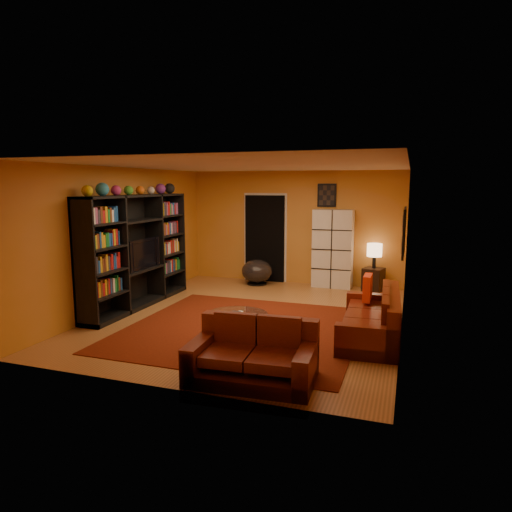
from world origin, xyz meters
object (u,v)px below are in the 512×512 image
(tv, at_px, (140,254))
(coffee_table, at_px, (236,318))
(sofa, at_px, (375,319))
(loveseat, at_px, (254,355))
(storage_cabinet, at_px, (333,249))
(bowl_chair, at_px, (257,271))
(table_lamp, at_px, (374,251))
(side_table, at_px, (373,279))
(entertainment_unit, at_px, (137,251))

(tv, height_order, coffee_table, tv)
(sofa, bearing_deg, coffee_table, -154.60)
(sofa, xyz_separation_m, loveseat, (-1.25, -1.96, -0.00))
(coffee_table, bearing_deg, storage_cabinet, 81.18)
(sofa, relative_size, bowl_chair, 2.94)
(coffee_table, relative_size, table_lamp, 1.70)
(storage_cabinet, xyz_separation_m, side_table, (0.91, -0.08, -0.62))
(loveseat, bearing_deg, sofa, -36.15)
(tv, relative_size, coffee_table, 1.09)
(loveseat, relative_size, side_table, 3.02)
(bowl_chair, distance_m, table_lamp, 2.67)
(tv, distance_m, loveseat, 4.01)
(coffee_table, xyz_separation_m, bowl_chair, (-1.03, 3.95, -0.11))
(loveseat, bearing_deg, entertainment_unit, 49.01)
(sofa, distance_m, side_table, 3.20)
(entertainment_unit, xyz_separation_m, coffee_table, (2.56, -1.45, -0.64))
(side_table, bearing_deg, entertainment_unit, -146.61)
(entertainment_unit, height_order, table_lamp, entertainment_unit)
(sofa, bearing_deg, storage_cabinet, 107.28)
(coffee_table, distance_m, storage_cabinet, 4.33)
(side_table, distance_m, table_lamp, 0.63)
(entertainment_unit, distance_m, table_lamp, 4.95)
(coffee_table, height_order, side_table, side_table)
(entertainment_unit, xyz_separation_m, sofa, (4.41, -0.46, -0.76))
(tv, relative_size, table_lamp, 1.85)
(bowl_chair, bearing_deg, coffee_table, -75.44)
(loveseat, height_order, coffee_table, loveseat)
(tv, distance_m, coffee_table, 2.96)
(entertainment_unit, relative_size, tv, 3.03)
(storage_cabinet, bearing_deg, tv, -137.53)
(entertainment_unit, height_order, sofa, entertainment_unit)
(loveseat, height_order, table_lamp, table_lamp)
(entertainment_unit, distance_m, tv, 0.07)
(storage_cabinet, bearing_deg, table_lamp, -3.76)
(table_lamp, bearing_deg, entertainment_unit, -146.61)
(coffee_table, bearing_deg, loveseat, -58.25)
(tv, relative_size, side_table, 1.98)
(tv, relative_size, loveseat, 0.66)
(storage_cabinet, xyz_separation_m, table_lamp, (0.91, -0.08, 0.01))
(tv, relative_size, bowl_chair, 1.40)
(entertainment_unit, xyz_separation_m, tv, (0.05, 0.01, -0.04))
(loveseat, distance_m, side_table, 5.23)
(coffee_table, bearing_deg, bowl_chair, 104.56)
(loveseat, xyz_separation_m, table_lamp, (0.97, 5.14, 0.60))
(bowl_chair, height_order, table_lamp, table_lamp)
(coffee_table, bearing_deg, table_lamp, 69.37)
(loveseat, distance_m, coffee_table, 1.14)
(storage_cabinet, bearing_deg, loveseat, -89.56)
(loveseat, height_order, bowl_chair, loveseat)
(sofa, relative_size, loveseat, 1.38)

